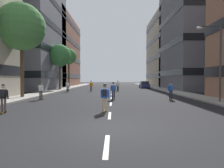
# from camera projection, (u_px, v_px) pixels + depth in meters

# --- Properties ---
(ground_plane) EXTENTS (162.81, 162.81, 0.00)m
(ground_plane) POSITION_uv_depth(u_px,v_px,m) (112.00, 90.00, 35.26)
(ground_plane) COLOR black
(sidewalk_left) EXTENTS (2.65, 74.62, 0.14)m
(sidewalk_left) POSITION_uv_depth(u_px,v_px,m) (64.00, 89.00, 38.71)
(sidewalk_left) COLOR #9E9991
(sidewalk_left) RESTS_ON ground_plane
(sidewalk_right) EXTENTS (2.65, 74.62, 0.14)m
(sidewalk_right) POSITION_uv_depth(u_px,v_px,m) (161.00, 89.00, 38.58)
(sidewalk_right) COLOR #9E9991
(sidewalk_right) RESTS_ON ground_plane
(lane_markings) EXTENTS (0.16, 62.20, 0.01)m
(lane_markings) POSITION_uv_depth(u_px,v_px,m) (112.00, 90.00, 36.12)
(lane_markings) COLOR silver
(lane_markings) RESTS_ON ground_plane
(building_left_mid) EXTENTS (15.10, 16.47, 32.02)m
(building_left_mid) POSITION_uv_depth(u_px,v_px,m) (17.00, 6.00, 37.89)
(building_left_mid) COLOR slate
(building_left_mid) RESTS_ON ground_plane
(building_left_far) EXTENTS (15.10, 23.36, 18.55)m
(building_left_far) POSITION_uv_depth(u_px,v_px,m) (46.00, 52.00, 54.13)
(building_left_far) COLOR brown
(building_left_far) RESTS_ON ground_plane
(building_right_mid) EXTENTS (15.10, 16.12, 21.23)m
(building_right_mid) POSITION_uv_depth(u_px,v_px,m) (208.00, 34.00, 37.79)
(building_right_mid) COLOR slate
(building_right_mid) RESTS_ON ground_plane
(building_right_far) EXTENTS (15.10, 19.15, 18.84)m
(building_right_far) POSITION_uv_depth(u_px,v_px,m) (179.00, 52.00, 53.87)
(building_right_far) COLOR #B2A893
(building_right_far) RESTS_ON ground_plane
(parked_car_near) EXTENTS (1.82, 4.40, 1.52)m
(parked_car_near) POSITION_uv_depth(u_px,v_px,m) (144.00, 85.00, 43.19)
(parked_car_near) COLOR navy
(parked_car_near) RESTS_ON ground_plane
(street_tree_near) EXTENTS (3.44, 3.44, 8.56)m
(street_tree_near) POSITION_uv_depth(u_px,v_px,m) (69.00, 57.00, 43.01)
(street_tree_near) COLOR #4C3823
(street_tree_near) RESTS_ON sidewalk_left
(street_tree_mid) EXTENTS (4.04, 4.04, 8.20)m
(street_tree_mid) POSITION_uv_depth(u_px,v_px,m) (60.00, 56.00, 35.76)
(street_tree_mid) COLOR #4C3823
(street_tree_mid) RESTS_ON sidewalk_left
(street_tree_far) EXTENTS (5.02, 5.02, 9.99)m
(street_tree_far) POSITION_uv_depth(u_px,v_px,m) (21.00, 27.00, 20.88)
(street_tree_far) COLOR #4C3823
(street_tree_far) RESTS_ON sidewalk_left
(streetlamp_right) EXTENTS (2.13, 0.30, 6.50)m
(streetlamp_right) POSITION_uv_depth(u_px,v_px,m) (216.00, 55.00, 16.66)
(streetlamp_right) COLOR #3F3F44
(streetlamp_right) RESTS_ON sidewalk_right
(skater_0) EXTENTS (0.57, 0.92, 1.78)m
(skater_0) POSITION_uv_depth(u_px,v_px,m) (113.00, 89.00, 19.38)
(skater_0) COLOR brown
(skater_0) RESTS_ON ground_plane
(skater_1) EXTENTS (0.56, 0.92, 1.78)m
(skater_1) POSITION_uv_depth(u_px,v_px,m) (41.00, 90.00, 19.19)
(skater_1) COLOR brown
(skater_1) RESTS_ON ground_plane
(skater_2) EXTENTS (0.54, 0.91, 1.78)m
(skater_2) POSITION_uv_depth(u_px,v_px,m) (105.00, 96.00, 12.28)
(skater_2) COLOR brown
(skater_2) RESTS_ON ground_plane
(skater_3) EXTENTS (0.54, 0.91, 1.78)m
(skater_3) POSITION_uv_depth(u_px,v_px,m) (91.00, 85.00, 31.64)
(skater_3) COLOR brown
(skater_3) RESTS_ON ground_plane
(skater_4) EXTENTS (0.54, 0.91, 1.78)m
(skater_4) POSITION_uv_depth(u_px,v_px,m) (68.00, 86.00, 30.13)
(skater_4) COLOR brown
(skater_4) RESTS_ON ground_plane
(skater_5) EXTENTS (0.55, 0.92, 1.78)m
(skater_5) POSITION_uv_depth(u_px,v_px,m) (171.00, 90.00, 19.26)
(skater_5) COLOR brown
(skater_5) RESTS_ON ground_plane
(skater_6) EXTENTS (0.56, 0.92, 1.78)m
(skater_6) POSITION_uv_depth(u_px,v_px,m) (3.00, 96.00, 11.82)
(skater_6) COLOR brown
(skater_6) RESTS_ON ground_plane
(skater_7) EXTENTS (0.56, 0.92, 1.78)m
(skater_7) POSITION_uv_depth(u_px,v_px,m) (118.00, 85.00, 32.24)
(skater_7) COLOR brown
(skater_7) RESTS_ON ground_plane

